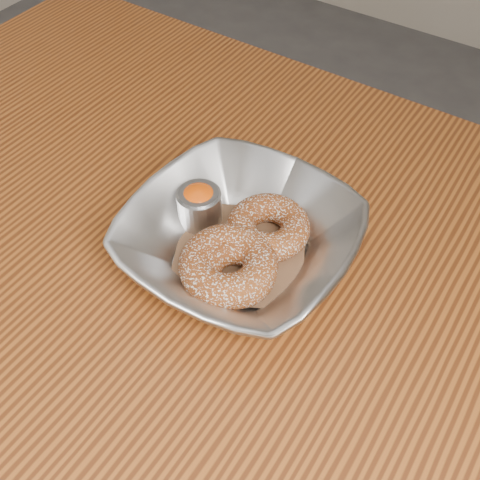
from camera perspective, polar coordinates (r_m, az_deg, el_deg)
The scene contains 8 objects.
ground_plane at distance 1.32m, azimuth -1.87°, elevation -22.13°, with size 4.00×4.00×0.00m, color #565659.
table at distance 0.73m, azimuth -3.14°, elevation -5.57°, with size 1.20×0.80×0.75m.
serving_bowl at distance 0.62m, azimuth 0.00°, elevation 0.04°, with size 0.25×0.25×0.06m, color #B9BCC1.
parchment at distance 0.63m, azimuth 0.00°, elevation -1.24°, with size 0.14×0.14×0.00m, color brown.
donut_back at distance 0.64m, azimuth 2.89°, elevation 1.33°, with size 0.10×0.10×0.03m, color brown.
donut_front at distance 0.60m, azimuth -1.20°, elevation -2.54°, with size 0.11×0.11×0.04m, color brown.
donut_extra at distance 0.60m, azimuth -0.58°, elevation -3.24°, with size 0.09×0.09×0.03m, color brown.
ramekin at distance 0.65m, azimuth -4.16°, elevation 3.61°, with size 0.05×0.05×0.05m.
Camera 1 is at (0.27, -0.33, 1.25)m, focal length 42.00 mm.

